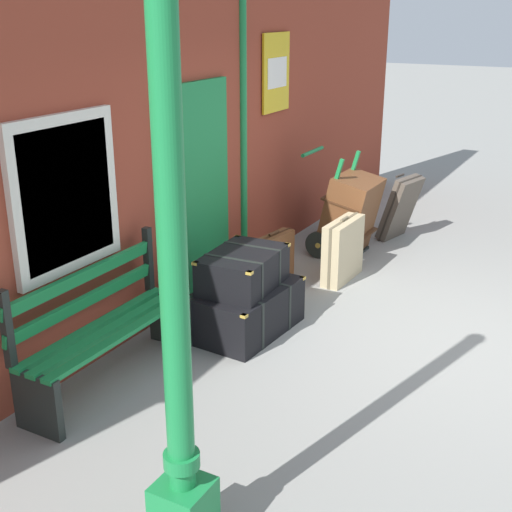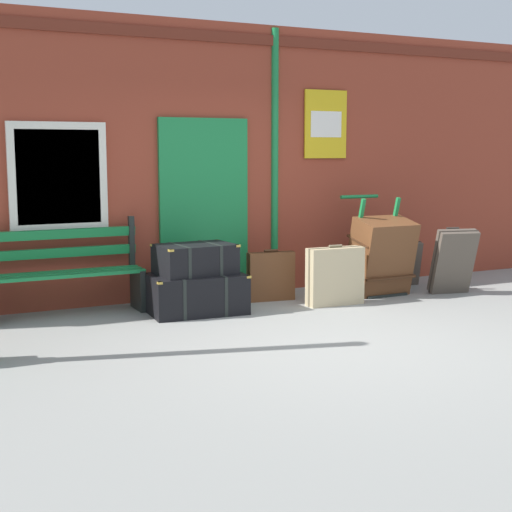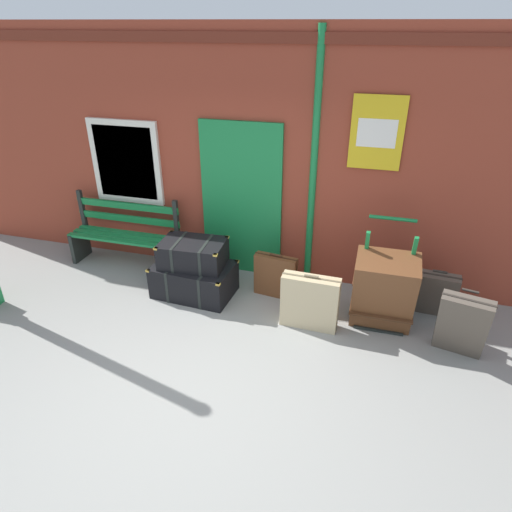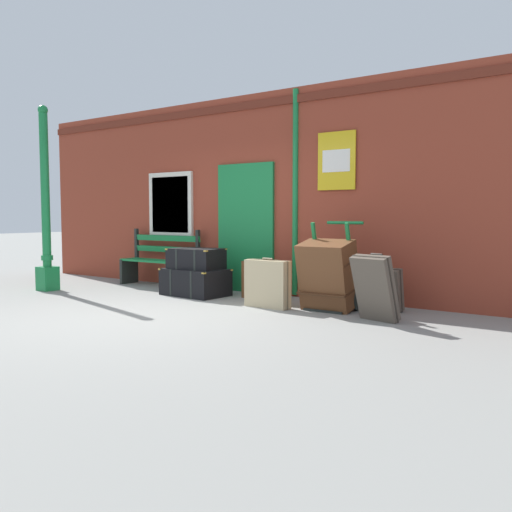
% 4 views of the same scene
% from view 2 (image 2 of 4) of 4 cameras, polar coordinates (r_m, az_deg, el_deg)
% --- Properties ---
extents(ground_plane, '(60.00, 60.00, 0.00)m').
position_cam_2_polar(ground_plane, '(6.91, 5.68, -6.48)').
color(ground_plane, gray).
extents(brick_facade, '(10.40, 0.35, 3.20)m').
position_cam_2_polar(brick_facade, '(8.99, -3.03, 7.23)').
color(brick_facade, brown).
rests_on(brick_facade, ground).
extents(platform_bench, '(1.60, 0.43, 1.01)m').
position_cam_2_polar(platform_bench, '(8.10, -14.32, -1.30)').
color(platform_bench, '#197A3D').
rests_on(platform_bench, ground).
extents(steamer_trunk_base, '(1.05, 0.71, 0.43)m').
position_cam_2_polar(steamer_trunk_base, '(8.02, -4.57, -2.88)').
color(steamer_trunk_base, black).
rests_on(steamer_trunk_base, ground).
extents(steamer_trunk_middle, '(0.84, 0.59, 0.33)m').
position_cam_2_polar(steamer_trunk_middle, '(7.98, -4.67, -0.24)').
color(steamer_trunk_middle, black).
rests_on(steamer_trunk_middle, steamer_trunk_base).
extents(porters_trolley, '(0.71, 0.67, 1.18)m').
position_cam_2_polar(porters_trolley, '(9.23, 8.88, -1.12)').
color(porters_trolley, black).
rests_on(porters_trolley, ground).
extents(large_brown_trunk, '(0.70, 0.61, 0.95)m').
position_cam_2_polar(large_brown_trunk, '(9.05, 9.55, 0.01)').
color(large_brown_trunk, brown).
rests_on(large_brown_trunk, ground).
extents(suitcase_olive, '(0.56, 0.47, 0.82)m').
position_cam_2_polar(suitcase_olive, '(9.29, 14.83, -0.41)').
color(suitcase_olive, '#51473D').
rests_on(suitcase_olive, ground).
extents(suitcase_caramel, '(0.56, 0.21, 0.60)m').
position_cam_2_polar(suitcase_caramel, '(8.64, 1.14, -1.56)').
color(suitcase_caramel, brown).
rests_on(suitcase_caramel, ground).
extents(suitcase_beige, '(0.67, 0.22, 0.69)m').
position_cam_2_polar(suitcase_beige, '(8.44, 6.06, -1.55)').
color(suitcase_beige, tan).
rests_on(suitcase_beige, ground).
extents(suitcase_cream, '(0.50, 0.28, 0.60)m').
position_cam_2_polar(suitcase_cream, '(9.77, 11.07, -0.55)').
color(suitcase_cream, '#51473D').
rests_on(suitcase_cream, ground).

